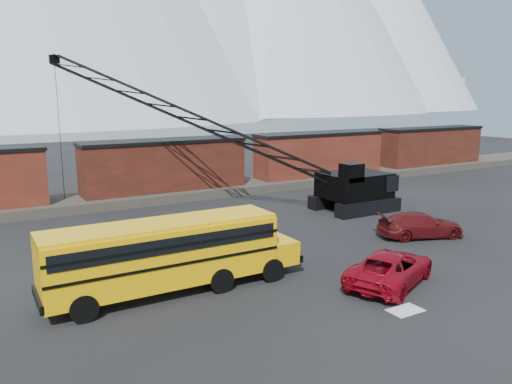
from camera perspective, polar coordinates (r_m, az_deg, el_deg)
ground at (r=23.74m, az=8.72°, el=-10.04°), size 160.00×160.00×0.00m
gravel_berm at (r=42.36m, az=-10.27°, el=-0.21°), size 120.00×5.00×0.70m
boxcar_mid at (r=41.97m, az=-10.39°, el=3.03°), size 13.70×3.10×4.17m
boxcar_east_near at (r=49.68m, az=7.26°, el=4.34°), size 13.70×3.10×4.17m
boxcar_east_far at (r=60.73m, az=19.38°, el=5.02°), size 13.70×3.10×4.17m
snow_patch at (r=21.38m, az=16.71°, el=-12.82°), size 1.40×0.90×0.02m
school_bus at (r=22.01m, az=-9.74°, el=-6.83°), size 11.65×2.65×3.19m
red_pickup at (r=23.69m, az=15.11°, el=-8.36°), size 6.13×4.62×1.55m
maroon_suv at (r=31.83m, az=18.29°, el=-3.59°), size 5.58×3.69×1.50m
crawler_crane at (r=36.76m, az=-6.90°, el=8.16°), size 21.85×14.30×11.53m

